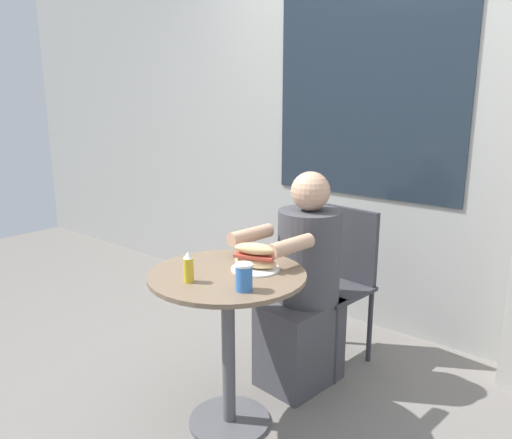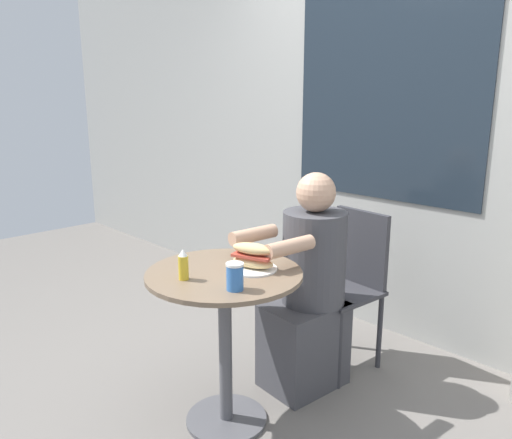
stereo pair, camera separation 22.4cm
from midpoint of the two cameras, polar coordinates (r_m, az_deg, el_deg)
ground_plane at (r=2.52m, az=-0.65°, el=-22.04°), size 8.00×8.00×0.00m
storefront_wall at (r=3.18m, az=18.39°, el=11.84°), size 8.00×0.09×2.80m
cafe_table at (r=2.24m, az=-0.68°, el=-10.83°), size 0.68×0.68×0.74m
diner_chair at (r=2.84m, az=12.97°, el=-6.14°), size 0.41×0.41×0.87m
seated_diner at (r=2.59m, az=8.49°, el=-8.69°), size 0.37×0.59×1.12m
sandwich_on_plate at (r=2.18m, az=2.59°, el=-4.47°), size 0.21×0.21×0.12m
drink_cup at (r=1.95m, az=0.87°, el=-6.57°), size 0.07×0.07×0.11m
condiment_bottle at (r=2.07m, az=-5.24°, el=-5.24°), size 0.04×0.04×0.13m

